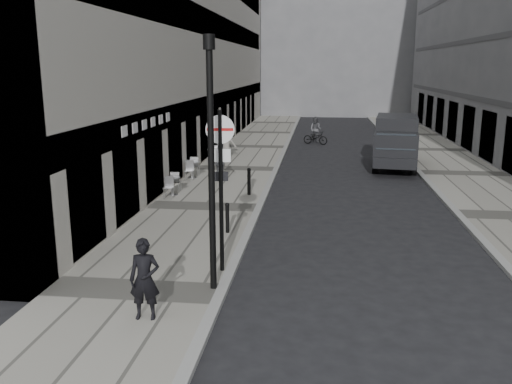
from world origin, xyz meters
TOP-DOWN VIEW (x-y plane):
  - ground at (0.00, 0.00)m, footprint 120.00×120.00m
  - sidewalk at (-2.00, 18.00)m, footprint 4.00×60.00m
  - far_sidewalk at (9.00, 18.00)m, footprint 4.00×60.00m
  - building_far at (1.50, 56.00)m, footprint 24.00×16.00m
  - walking_man at (-1.26, 1.33)m, footprint 0.64×0.46m
  - sign_post at (-0.20, 4.11)m, footprint 0.68×0.14m
  - lamppost at (-0.20, 3.00)m, footprint 0.25×0.25m
  - bollard_near at (-0.60, 12.33)m, footprint 0.13×0.13m
  - bollard_far at (-0.60, 7.25)m, footprint 0.12×0.12m
  - panel_van at (6.02, 19.79)m, footprint 2.77×5.74m
  - cyclist at (1.85, 27.91)m, footprint 1.81×1.22m
  - pedestrian_a at (-2.21, 14.90)m, footprint 0.98×0.46m
  - pedestrian_b at (-2.94, 20.61)m, footprint 1.20×0.75m
  - pedestrian_c at (-3.60, 22.81)m, footprint 0.87×0.57m
  - cafe_table_near at (-3.60, 15.29)m, footprint 0.70×1.57m
  - cafe_table_mid at (-3.60, 11.90)m, footprint 0.66×1.48m
  - cafe_table_far at (-3.31, 18.99)m, footprint 0.71×1.60m

SIDE VIEW (x-z plane):
  - ground at x=0.00m, z-range 0.00..0.00m
  - sidewalk at x=-2.00m, z-range 0.00..0.12m
  - far_sidewalk at x=9.00m, z-range 0.00..0.12m
  - cafe_table_mid at x=-3.60m, z-range 0.13..0.97m
  - bollard_far at x=-0.60m, z-range 0.12..1.00m
  - cafe_table_near at x=-3.60m, z-range 0.13..1.02m
  - cafe_table_far at x=-3.31m, z-range 0.13..1.04m
  - bollard_near at x=-0.60m, z-range 0.12..1.13m
  - cyclist at x=1.85m, z-range -0.20..1.64m
  - pedestrian_a at x=-2.21m, z-range 0.12..1.75m
  - walking_man at x=-1.26m, z-range 0.12..1.79m
  - pedestrian_c at x=-3.60m, z-range 0.12..1.89m
  - pedestrian_b at x=-2.94m, z-range 0.12..1.89m
  - panel_van at x=6.02m, z-range 0.16..2.76m
  - sign_post at x=-0.20m, z-range 0.68..4.65m
  - lamppost at x=-0.20m, z-range 0.44..6.06m
  - building_far at x=1.50m, z-range 0.00..22.00m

